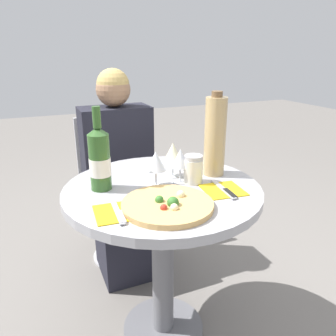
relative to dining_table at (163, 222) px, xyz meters
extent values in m
plane|color=slate|center=(0.00, 0.00, -0.58)|extent=(12.00, 12.00, 0.00)
cylinder|color=slate|center=(0.00, 0.00, -0.57)|extent=(0.38, 0.38, 0.02)
cylinder|color=slate|center=(0.00, 0.00, -0.21)|extent=(0.10, 0.10, 0.68)
cylinder|color=#9E9EA3|center=(0.00, 0.00, 0.15)|extent=(0.79, 0.79, 0.04)
cylinder|color=#ADADB2|center=(-0.02, 0.67, -0.57)|extent=(0.37, 0.37, 0.01)
cylinder|color=#ADADB2|center=(-0.02, 0.67, -0.37)|extent=(0.06, 0.06, 0.41)
cube|color=#ADADB2|center=(-0.02, 0.67, -0.15)|extent=(0.41, 0.41, 0.03)
cube|color=#ADADB2|center=(-0.02, 0.86, 0.08)|extent=(0.41, 0.02, 0.44)
cube|color=black|center=(-0.02, 0.50, -0.36)|extent=(0.33, 0.33, 0.44)
cube|color=black|center=(-0.02, 0.67, 0.13)|extent=(0.39, 0.21, 0.52)
sphere|color=#997051|center=(-0.02, 0.67, 0.48)|extent=(0.19, 0.19, 0.19)
sphere|color=tan|center=(-0.02, 0.67, 0.50)|extent=(0.18, 0.18, 0.18)
cylinder|color=tan|center=(-0.06, -0.18, 0.17)|extent=(0.32, 0.32, 0.02)
sphere|color=#B22D1E|center=(-0.09, -0.22, 0.19)|extent=(0.02, 0.02, 0.02)
sphere|color=#336B28|center=(-0.08, -0.16, 0.19)|extent=(0.03, 0.03, 0.03)
sphere|color=#336B28|center=(-0.05, -0.21, 0.19)|extent=(0.04, 0.04, 0.04)
sphere|color=beige|center=(0.01, -0.15, 0.19)|extent=(0.03, 0.03, 0.03)
sphere|color=beige|center=(-0.05, -0.24, 0.19)|extent=(0.03, 0.03, 0.03)
cylinder|color=#2D5623|center=(-0.23, 0.07, 0.27)|extent=(0.08, 0.08, 0.22)
cone|color=#2D5623|center=(-0.23, 0.07, 0.40)|extent=(0.08, 0.08, 0.03)
cylinder|color=#2D5623|center=(-0.23, 0.07, 0.45)|extent=(0.03, 0.03, 0.08)
cylinder|color=silver|center=(-0.23, 0.07, 0.26)|extent=(0.08, 0.08, 0.07)
cylinder|color=tan|center=(0.26, 0.04, 0.33)|extent=(0.09, 0.09, 0.34)
cylinder|color=brown|center=(0.26, 0.04, 0.51)|extent=(0.05, 0.05, 0.02)
cylinder|color=silver|center=(0.13, -0.01, 0.21)|extent=(0.08, 0.08, 0.10)
cylinder|color=#B2B2B7|center=(0.13, -0.01, 0.27)|extent=(0.07, 0.07, 0.02)
cylinder|color=silver|center=(0.08, 0.09, 0.16)|extent=(0.06, 0.06, 0.00)
cylinder|color=silver|center=(0.08, 0.09, 0.20)|extent=(0.01, 0.01, 0.06)
cone|color=beige|center=(0.08, 0.09, 0.27)|extent=(0.08, 0.08, 0.08)
cylinder|color=silver|center=(-0.02, 0.01, 0.16)|extent=(0.06, 0.06, 0.00)
cylinder|color=silver|center=(-0.02, 0.01, 0.20)|extent=(0.01, 0.01, 0.07)
cone|color=silver|center=(-0.02, 0.01, 0.27)|extent=(0.08, 0.08, 0.08)
cylinder|color=silver|center=(0.08, 0.01, 0.16)|extent=(0.06, 0.06, 0.00)
cylinder|color=silver|center=(0.08, 0.01, 0.20)|extent=(0.01, 0.01, 0.06)
cone|color=silver|center=(0.08, 0.01, 0.27)|extent=(0.07, 0.07, 0.08)
cube|color=gold|center=(-0.23, -0.15, 0.17)|extent=(0.16, 0.16, 0.00)
cube|color=silver|center=(-0.23, -0.15, 0.17)|extent=(0.03, 0.19, 0.00)
cube|color=silver|center=(-0.23, -0.20, 0.17)|extent=(0.03, 0.09, 0.00)
cube|color=gold|center=(0.20, -0.13, 0.17)|extent=(0.16, 0.16, 0.00)
cube|color=silver|center=(0.20, -0.13, 0.17)|extent=(0.04, 0.19, 0.00)
cube|color=black|center=(0.20, -0.18, 0.17)|extent=(0.03, 0.09, 0.00)
camera|label=1|loc=(-0.46, -1.13, 0.68)|focal=35.00mm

